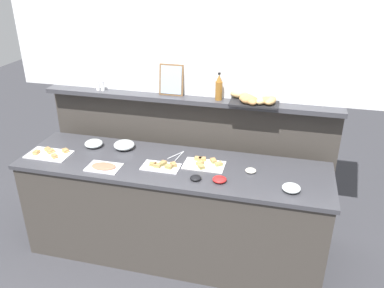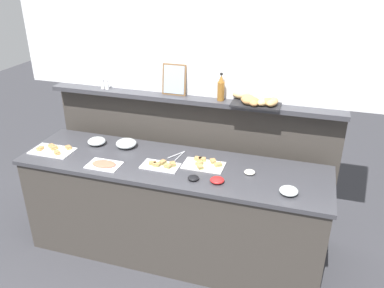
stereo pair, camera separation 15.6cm
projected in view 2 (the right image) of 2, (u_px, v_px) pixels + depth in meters
ground_plane at (193, 214)px, 4.08m from camera, size 12.00×12.00×0.00m
buffet_counter at (173, 210)px, 3.37m from camera, size 2.54×0.70×0.90m
back_ledge_unit at (191, 158)px, 3.72m from camera, size 2.63×0.22×1.32m
upper_wall_panel at (192, 19)px, 3.19m from camera, size 3.23×0.08×1.28m
sandwich_platter_side at (161, 165)px, 3.13m from camera, size 0.30×0.17×0.04m
sandwich_platter_rear at (204, 164)px, 3.14m from camera, size 0.33×0.19×0.04m
sandwich_platter_front at (53, 150)px, 3.37m from camera, size 0.36×0.21×0.04m
cold_cuts_platter at (104, 165)px, 3.14m from camera, size 0.27×0.18×0.02m
glass_bowl_large at (97, 142)px, 3.49m from camera, size 0.16×0.16×0.06m
glass_bowl_medium at (126, 144)px, 3.44m from camera, size 0.18×0.18×0.07m
glass_bowl_small at (289, 191)px, 2.76m from camera, size 0.13×0.13×0.05m
condiment_bowl_red at (217, 180)px, 2.90m from camera, size 0.11×0.11×0.04m
condiment_bowl_dark at (193, 178)px, 2.94m from camera, size 0.09×0.09×0.03m
condiment_bowl_teal at (250, 172)px, 3.02m from camera, size 0.08×0.08×0.03m
serving_tongs at (178, 155)px, 3.30m from camera, size 0.10×0.19×0.01m
vinegar_bottle_amber at (221, 88)px, 3.27m from camera, size 0.06×0.06×0.24m
salt_shaker at (103, 84)px, 3.59m from camera, size 0.03×0.03×0.09m
pepper_shaker at (107, 85)px, 3.57m from camera, size 0.03×0.03×0.09m
bread_basket at (255, 101)px, 3.19m from camera, size 0.41×0.29×0.08m
framed_picture at (174, 80)px, 3.40m from camera, size 0.22×0.05×0.27m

